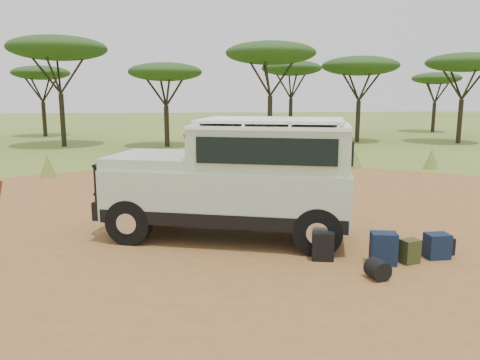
{
  "coord_description": "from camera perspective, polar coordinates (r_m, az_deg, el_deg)",
  "views": [
    {
      "loc": [
        -0.99,
        -9.34,
        3.01
      ],
      "look_at": [
        0.3,
        1.54,
        1.0
      ],
      "focal_mm": 35.0,
      "sensor_mm": 36.0,
      "label": 1
    }
  ],
  "objects": [
    {
      "name": "grass_fringe",
      "position": [
        18.23,
        -3.24,
        2.17
      ],
      "size": [
        36.6,
        1.6,
        0.9
      ],
      "color": "#5A6E27",
      "rests_on": "ground"
    },
    {
      "name": "duffel_navy",
      "position": [
        9.5,
        22.89,
        -7.43
      ],
      "size": [
        0.43,
        0.33,
        0.47
      ],
      "primitive_type": "cube",
      "rotation": [
        0.0,
        0.0,
        0.03
      ],
      "color": "#111E38",
      "rests_on": "ground"
    },
    {
      "name": "dirt_clearing",
      "position": [
        9.86,
        -0.68,
        -7.35
      ],
      "size": [
        23.0,
        23.0,
        0.01
      ],
      "primitive_type": "cylinder",
      "color": "#985F32",
      "rests_on": "ground"
    },
    {
      "name": "acacia_treeline",
      "position": [
        29.26,
        -3.46,
        14.04
      ],
      "size": [
        46.7,
        13.2,
        6.26
      ],
      "color": "black",
      "rests_on": "ground"
    },
    {
      "name": "safari_vehicle",
      "position": [
        9.84,
        -0.35,
        -0.09
      ],
      "size": [
        5.52,
        3.47,
        2.53
      ],
      "rotation": [
        0.0,
        0.0,
        -0.3
      ],
      "color": "#AABEA3",
      "rests_on": "ground"
    },
    {
      "name": "stuff_sack",
      "position": [
        8.17,
        16.42,
        -10.42
      ],
      "size": [
        0.4,
        0.4,
        0.33
      ],
      "primitive_type": "cylinder",
      "rotation": [
        1.57,
        0.0,
        0.21
      ],
      "color": "black",
      "rests_on": "ground"
    },
    {
      "name": "hard_case",
      "position": [
        9.71,
        23.19,
        -7.5
      ],
      "size": [
        0.56,
        0.49,
        0.33
      ],
      "primitive_type": "cube",
      "rotation": [
        0.0,
        0.0,
        0.41
      ],
      "color": "black",
      "rests_on": "ground"
    },
    {
      "name": "ground",
      "position": [
        9.86,
        -0.68,
        -7.37
      ],
      "size": [
        140.0,
        140.0,
        0.0
      ],
      "primitive_type": "plane",
      "color": "#5A6E27",
      "rests_on": "ground"
    },
    {
      "name": "backpack_black",
      "position": [
        8.8,
        10.05,
        -7.93
      ],
      "size": [
        0.44,
        0.36,
        0.53
      ],
      "primitive_type": "cube",
      "rotation": [
        0.0,
        0.0,
        -0.21
      ],
      "color": "black",
      "rests_on": "ground"
    },
    {
      "name": "backpack_navy",
      "position": [
        8.83,
        17.08,
        -8.0
      ],
      "size": [
        0.51,
        0.41,
        0.59
      ],
      "primitive_type": "cube",
      "rotation": [
        0.0,
        0.0,
        -0.21
      ],
      "color": "#111E38",
      "rests_on": "ground"
    },
    {
      "name": "safari_hat",
      "position": [
        9.65,
        23.28,
        -6.33
      ],
      "size": [
        0.37,
        0.37,
        0.11
      ],
      "color": "beige",
      "rests_on": "hard_case"
    },
    {
      "name": "backpack_olive",
      "position": [
        9.05,
        20.0,
        -8.19
      ],
      "size": [
        0.37,
        0.32,
        0.44
      ],
      "primitive_type": "cube",
      "rotation": [
        0.0,
        0.0,
        0.31
      ],
      "color": "#313C1C",
      "rests_on": "ground"
    }
  ]
}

